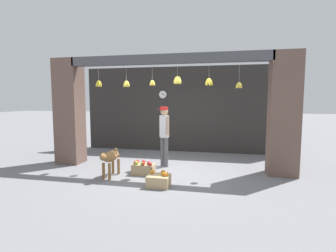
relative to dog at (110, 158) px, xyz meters
The scene contains 11 objects.
ground_plane 1.50m from the dog, 34.93° to the left, with size 60.00×60.00×0.00m, color slate.
shop_back_wall 3.86m from the dog, 71.73° to the left, with size 7.17×0.12×3.04m, color #2D2B28.
shop_pillar_left 2.34m from the dog, 147.83° to the left, with size 0.70×0.60×3.04m, color brown.
shop_pillar_right 4.38m from the dog, 15.19° to the left, with size 0.70×0.60×3.04m, color brown.
storefront_awning 2.82m from the dog, 38.71° to the left, with size 5.27×0.28×0.89m.
dog is the anchor object (origin of this frame).
shopkeeper 1.73m from the dog, 50.59° to the left, with size 0.31×0.31×1.68m.
fruit_crate_oranges 1.42m from the dog, 17.15° to the right, with size 0.48×0.41×0.34m.
fruit_crate_apples 0.87m from the dog, 28.27° to the left, with size 0.55×0.32×0.35m.
water_bottle 1.08m from the dog, ahead, with size 0.06×0.06×0.26m.
wall_clock 3.83m from the dog, 81.98° to the left, with size 0.29×0.03×0.29m.
Camera 1 is at (1.52, -6.59, 1.89)m, focal length 28.00 mm.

